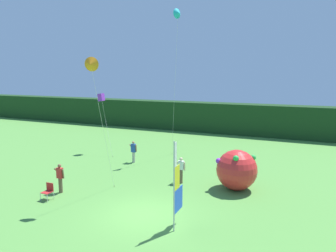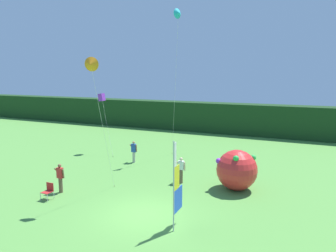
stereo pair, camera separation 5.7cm
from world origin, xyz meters
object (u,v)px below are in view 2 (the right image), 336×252
Objects in this scene: person_near_banner at (60,177)px; kite_purple_box_2 at (102,97)px; banner_flag at (176,187)px; person_far_left at (134,151)px; kite_orange_delta_1 at (91,65)px; kite_cyan_delta_0 at (178,14)px; person_mid_field at (181,169)px; folding_chair at (48,190)px; inflatable_balloon at (237,170)px.

kite_purple_box_2 reaches higher than person_near_banner.
banner_flag is 2.38× the size of person_far_left.
banner_flag is at bearing -10.51° from kite_orange_delta_1.
kite_purple_box_2 is (-3.51, 9.09, 3.85)m from person_near_banner.
kite_cyan_delta_0 is at bearing 111.58° from banner_flag.
folding_chair is at bearing -137.42° from person_mid_field.
kite_orange_delta_1 reaches higher than person_near_banner.
kite_purple_box_2 is (-6.19, 9.36, -2.43)m from kite_orange_delta_1.
person_far_left reaches higher than person_mid_field.
kite_purple_box_2 is at bearing 160.20° from inflatable_balloon.
kite_purple_box_2 is at bearing 123.46° from kite_orange_delta_1.
kite_purple_box_2 is (-9.29, 4.86, 3.88)m from person_mid_field.
person_near_banner reaches higher than person_mid_field.
inflatable_balloon is (1.50, 5.73, -0.72)m from banner_flag.
kite_cyan_delta_0 is at bearing 71.36° from person_near_banner.
kite_orange_delta_1 reaches higher than kite_purple_box_2.
folding_chair is 0.12× the size of kite_orange_delta_1.
kite_purple_box_2 is at bearing -173.99° from kite_cyan_delta_0.
person_mid_field is 0.22× the size of kite_orange_delta_1.
person_mid_field is 0.98× the size of person_far_left.
kite_orange_delta_1 is (-3.11, -4.50, 6.30)m from person_mid_field.
person_near_banner is (-7.66, 1.19, -1.01)m from banner_flag.
person_mid_field reaches higher than folding_chair.
banner_flag is 5.96m from inflatable_balloon.
person_near_banner is 0.22× the size of kite_orange_delta_1.
inflatable_balloon reaches higher than person_far_left.
person_near_banner is 7.09m from person_far_left.
banner_flag is 1.68× the size of inflatable_balloon.
kite_purple_box_2 is at bearing 109.51° from folding_chair.
inflatable_balloon reaches higher than person_mid_field.
banner_flag is 0.53× the size of kite_orange_delta_1.
kite_purple_box_2 is (-12.68, 4.56, 3.56)m from inflatable_balloon.
kite_cyan_delta_0 is (-2.47, 5.58, 10.39)m from person_mid_field.
banner_flag is 7.72m from folding_chair.
kite_cyan_delta_0 is at bearing 113.89° from person_mid_field.
person_mid_field is 3.41m from inflatable_balloon.
person_near_banner is at bearing -108.64° from kite_cyan_delta_0.
banner_flag is 2.35× the size of person_near_banner.
person_near_banner is at bearing -143.81° from person_mid_field.
banner_flag is 5.83m from person_mid_field.
kite_cyan_delta_0 reaches higher than person_near_banner.
folding_chair is at bearing -85.99° from person_near_banner.
person_far_left is at bearing 104.56° from kite_orange_delta_1.
kite_purple_box_2 is (-6.82, -0.72, -6.52)m from kite_cyan_delta_0.
inflatable_balloon is (9.17, 4.53, 0.29)m from person_near_banner.
kite_cyan_delta_0 reaches higher than person_mid_field.
inflatable_balloon is 0.31× the size of kite_orange_delta_1.
folding_chair is at bearing -163.96° from kite_orange_delta_1.
person_far_left is 0.22× the size of kite_orange_delta_1.
kite_orange_delta_1 is at bearing -5.72° from person_near_banner.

